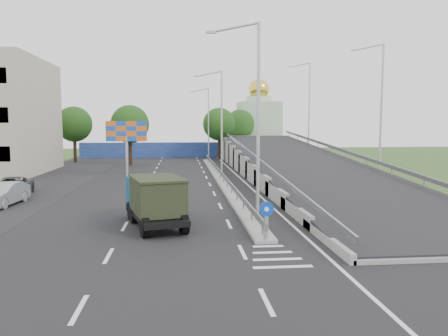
{
  "coord_description": "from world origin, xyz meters",
  "views": [
    {
      "loc": [
        -3.63,
        -16.04,
        5.16
      ],
      "look_at": [
        -0.72,
        13.43,
        2.2
      ],
      "focal_mm": 35.0,
      "sensor_mm": 36.0,
      "label": 1
    }
  ],
  "objects": [
    {
      "name": "parking_strip",
      "position": [
        -16.0,
        20.0,
        0.0
      ],
      "size": [
        8.0,
        90.0,
        0.05
      ],
      "primitive_type": "cube",
      "color": "black",
      "rests_on": "ground"
    },
    {
      "name": "lamp_post_near",
      "position": [
        0.11,
        6.0,
        5.81
      ],
      "size": [
        2.74,
        0.18,
        10.08
      ],
      "color": "#B2B5B7",
      "rests_on": "median"
    },
    {
      "name": "tree_median_far",
      "position": [
        2.0,
        48.0,
        5.18
      ],
      "size": [
        4.8,
        4.8,
        7.6
      ],
      "color": "black",
      "rests_on": "ground"
    },
    {
      "name": "tree_left_far",
      "position": [
        -18.0,
        45.0,
        5.18
      ],
      "size": [
        4.8,
        4.8,
        7.6
      ],
      "color": "black",
      "rests_on": "ground"
    },
    {
      "name": "ground",
      "position": [
        0.0,
        0.0,
        0.0
      ],
      "size": [
        160.0,
        160.0,
        0.0
      ],
      "primitive_type": "plane",
      "color": "#2D4C1E",
      "rests_on": "ground"
    },
    {
      "name": "parked_car_b",
      "position": [
        -14.91,
        12.61,
        0.75
      ],
      "size": [
        2.0,
        4.67,
        1.5
      ],
      "primitive_type": "imported",
      "rotation": [
        0.0,
        0.0,
        -0.09
      ],
      "color": "#9FA1A4",
      "rests_on": "ground"
    },
    {
      "name": "median_guardrail",
      "position": [
        0.0,
        24.0,
        0.75
      ],
      "size": [
        0.09,
        44.0,
        0.71
      ],
      "color": "gray",
      "rests_on": "median"
    },
    {
      "name": "tree_left_mid",
      "position": [
        -10.0,
        40.0,
        5.18
      ],
      "size": [
        4.8,
        4.8,
        7.6
      ],
      "color": "black",
      "rests_on": "ground"
    },
    {
      "name": "dump_truck",
      "position": [
        -5.0,
        6.16,
        1.43
      ],
      "size": [
        3.54,
        6.2,
        2.58
      ],
      "rotation": [
        0.0,
        0.0,
        0.26
      ],
      "color": "black",
      "rests_on": "ground"
    },
    {
      "name": "median",
      "position": [
        0.0,
        24.0,
        0.1
      ],
      "size": [
        1.0,
        44.0,
        0.2
      ],
      "primitive_type": "cube",
      "color": "gray",
      "rests_on": "ground"
    },
    {
      "name": "lamp_post_far",
      "position": [
        0.11,
        46.0,
        5.81
      ],
      "size": [
        2.74,
        0.18,
        10.08
      ],
      "color": "#B2B5B7",
      "rests_on": "median"
    },
    {
      "name": "tree_ramp_far",
      "position": [
        6.0,
        55.0,
        5.18
      ],
      "size": [
        4.8,
        4.8,
        7.6
      ],
      "color": "black",
      "rests_on": "ground"
    },
    {
      "name": "billboard",
      "position": [
        -9.0,
        28.0,
        4.19
      ],
      "size": [
        4.0,
        0.24,
        5.5
      ],
      "color": "#B2B5B7",
      "rests_on": "ground"
    },
    {
      "name": "church",
      "position": [
        10.0,
        60.0,
        5.31
      ],
      "size": [
        7.0,
        7.0,
        13.8
      ],
      "color": "#B2CCAD",
      "rests_on": "ground"
    },
    {
      "name": "overpass_ramp",
      "position": [
        7.5,
        24.0,
        1.75
      ],
      "size": [
        10.0,
        50.0,
        3.5
      ],
      "color": "gray",
      "rests_on": "ground"
    },
    {
      "name": "parked_car_c",
      "position": [
        -15.76,
        16.29,
        0.69
      ],
      "size": [
        2.9,
        5.21,
        1.38
      ],
      "primitive_type": "imported",
      "rotation": [
        0.0,
        0.0,
        0.13
      ],
      "color": "#393A3F",
      "rests_on": "ground"
    },
    {
      "name": "sign_bollard",
      "position": [
        0.0,
        2.17,
        1.03
      ],
      "size": [
        0.64,
        0.23,
        1.67
      ],
      "color": "black",
      "rests_on": "median"
    },
    {
      "name": "road_surface",
      "position": [
        -3.0,
        20.0,
        0.0
      ],
      "size": [
        26.0,
        90.0,
        0.04
      ],
      "primitive_type": "cube",
      "color": "black",
      "rests_on": "ground"
    },
    {
      "name": "lamp_post_mid",
      "position": [
        0.11,
        26.0,
        5.81
      ],
      "size": [
        2.74,
        0.18,
        10.08
      ],
      "color": "#B2B5B7",
      "rests_on": "median"
    },
    {
      "name": "blue_wall",
      "position": [
        -4.0,
        52.0,
        1.2
      ],
      "size": [
        30.0,
        0.5,
        2.4
      ],
      "primitive_type": "cube",
      "color": "navy",
      "rests_on": "ground"
    }
  ]
}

